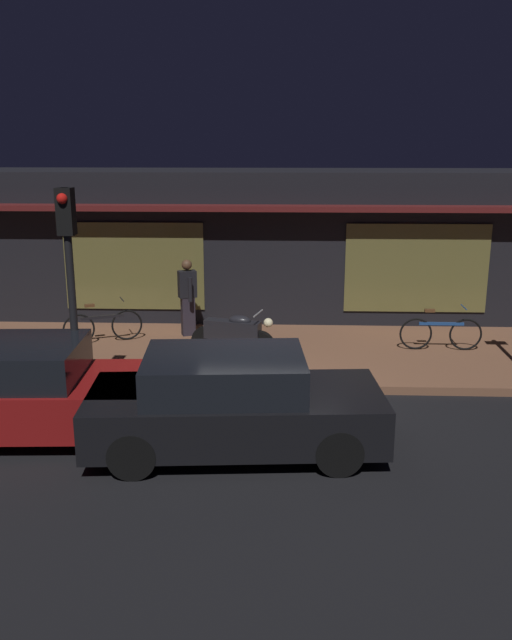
{
  "coord_description": "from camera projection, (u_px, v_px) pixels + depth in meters",
  "views": [
    {
      "loc": [
        0.2,
        -9.96,
        4.25
      ],
      "look_at": [
        -0.31,
        2.4,
        0.95
      ],
      "focal_mm": 37.56,
      "sensor_mm": 36.0,
      "label": 1
    }
  ],
  "objects": [
    {
      "name": "sidewalk_slab",
      "position": [
        272.0,
        354.0,
        13.6
      ],
      "size": [
        18.0,
        4.0,
        0.15
      ],
      "primitive_type": "cube",
      "color": "brown",
      "rests_on": "ground_plane"
    },
    {
      "name": "parked_car_across",
      "position": [
        232.0,
        404.0,
        9.37
      ],
      "size": [
        4.22,
        2.06,
        1.42
      ],
      "color": "black",
      "rests_on": "ground_plane"
    },
    {
      "name": "parked_car_far",
      "position": [
        15.0,
        390.0,
        9.88
      ],
      "size": [
        4.19,
        1.98,
        1.42
      ],
      "color": "black",
      "rests_on": "ground_plane"
    },
    {
      "name": "storefront_building",
      "position": [
        275.0,
        245.0,
        16.42
      ],
      "size": [
        18.0,
        3.3,
        3.6
      ],
      "color": "black",
      "rests_on": "ground_plane"
    },
    {
      "name": "ground_plane",
      "position": [
        269.0,
        416.0,
        10.72
      ],
      "size": [
        60.0,
        60.0,
        0.0
      ],
      "primitive_type": "plane",
      "color": "black"
    },
    {
      "name": "traffic_light_pole",
      "position": [
        69.0,
        263.0,
        10.14
      ],
      "size": [
        0.24,
        0.33,
        3.6
      ],
      "color": "black",
      "rests_on": "ground_plane"
    },
    {
      "name": "motorcycle",
      "position": [
        234.0,
        334.0,
        12.96
      ],
      "size": [
        1.67,
        0.68,
        0.97
      ],
      "color": "black",
      "rests_on": "sidewalk_slab"
    },
    {
      "name": "bicycle_extra",
      "position": [
        441.0,
        333.0,
        13.55
      ],
      "size": [
        1.66,
        0.42,
        0.91
      ],
      "color": "black",
      "rests_on": "sidewalk_slab"
    },
    {
      "name": "person_photographer",
      "position": [
        188.0,
        296.0,
        14.46
      ],
      "size": [
        0.43,
        0.6,
        1.67
      ],
      "color": "#28232D",
      "rests_on": "sidewalk_slab"
    },
    {
      "name": "bicycle_parked",
      "position": [
        103.0,
        326.0,
        14.06
      ],
      "size": [
        1.54,
        0.71,
        0.91
      ],
      "color": "black",
      "rests_on": "sidewalk_slab"
    }
  ]
}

